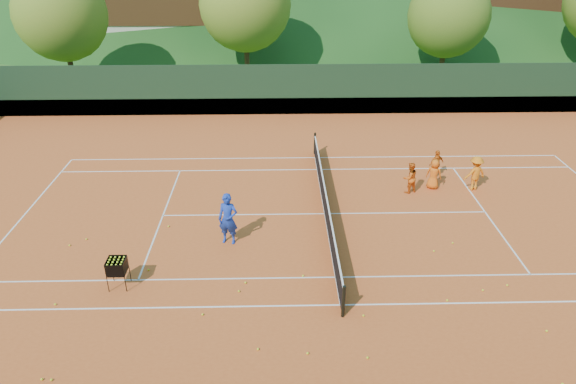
{
  "coord_description": "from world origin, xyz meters",
  "views": [
    {
      "loc": [
        -1.86,
        -17.55,
        10.24
      ],
      "look_at": [
        -1.47,
        0.0,
        1.01
      ],
      "focal_mm": 32.0,
      "sensor_mm": 36.0,
      "label": 1
    }
  ],
  "objects_px": {
    "student_a": "(410,178)",
    "student_d": "(475,173)",
    "student_b": "(436,164)",
    "tennis_net": "(325,203)",
    "coach": "(228,219)",
    "student_c": "(434,174)",
    "ball_hopper": "(117,267)"
  },
  "relations": [
    {
      "from": "coach",
      "to": "student_b",
      "type": "relative_size",
      "value": 1.5
    },
    {
      "from": "student_b",
      "to": "student_c",
      "type": "distance_m",
      "value": 1.21
    },
    {
      "from": "tennis_net",
      "to": "coach",
      "type": "bearing_deg",
      "value": -151.76
    },
    {
      "from": "student_c",
      "to": "ball_hopper",
      "type": "bearing_deg",
      "value": 52.58
    },
    {
      "from": "student_d",
      "to": "ball_hopper",
      "type": "bearing_deg",
      "value": 8.5
    },
    {
      "from": "student_d",
      "to": "ball_hopper",
      "type": "xyz_separation_m",
      "value": [
        -13.45,
        -6.37,
        -0.02
      ]
    },
    {
      "from": "student_a",
      "to": "student_d",
      "type": "height_order",
      "value": "student_d"
    },
    {
      "from": "student_c",
      "to": "ball_hopper",
      "type": "distance_m",
      "value": 13.44
    },
    {
      "from": "student_c",
      "to": "ball_hopper",
      "type": "height_order",
      "value": "student_c"
    },
    {
      "from": "student_a",
      "to": "student_c",
      "type": "relative_size",
      "value": 1.02
    },
    {
      "from": "tennis_net",
      "to": "ball_hopper",
      "type": "distance_m",
      "value": 8.19
    },
    {
      "from": "ball_hopper",
      "to": "tennis_net",
      "type": "bearing_deg",
      "value": 32.6
    },
    {
      "from": "coach",
      "to": "tennis_net",
      "type": "height_order",
      "value": "coach"
    },
    {
      "from": "student_b",
      "to": "ball_hopper",
      "type": "distance_m",
      "value": 14.38
    },
    {
      "from": "student_b",
      "to": "student_d",
      "type": "bearing_deg",
      "value": 111.02
    },
    {
      "from": "student_d",
      "to": "ball_hopper",
      "type": "relative_size",
      "value": 1.53
    },
    {
      "from": "coach",
      "to": "tennis_net",
      "type": "relative_size",
      "value": 0.16
    },
    {
      "from": "coach",
      "to": "student_c",
      "type": "relative_size",
      "value": 1.44
    },
    {
      "from": "student_c",
      "to": "coach",
      "type": "bearing_deg",
      "value": 49.14
    },
    {
      "from": "student_a",
      "to": "student_d",
      "type": "xyz_separation_m",
      "value": [
        2.83,
        0.2,
        0.09
      ]
    },
    {
      "from": "student_d",
      "to": "tennis_net",
      "type": "bearing_deg",
      "value": -0.18
    },
    {
      "from": "student_c",
      "to": "student_d",
      "type": "bearing_deg",
      "value": -161.75
    },
    {
      "from": "student_b",
      "to": "student_c",
      "type": "bearing_deg",
      "value": 45.35
    },
    {
      "from": "tennis_net",
      "to": "ball_hopper",
      "type": "xyz_separation_m",
      "value": [
        -6.9,
        -4.41,
        0.25
      ]
    },
    {
      "from": "student_a",
      "to": "student_d",
      "type": "bearing_deg",
      "value": 160.17
    },
    {
      "from": "student_a",
      "to": "student_b",
      "type": "height_order",
      "value": "student_a"
    },
    {
      "from": "student_a",
      "to": "student_c",
      "type": "distance_m",
      "value": 1.17
    },
    {
      "from": "student_b",
      "to": "tennis_net",
      "type": "relative_size",
      "value": 0.11
    },
    {
      "from": "coach",
      "to": "student_c",
      "type": "distance_m",
      "value": 9.4
    },
    {
      "from": "student_a",
      "to": "student_b",
      "type": "relative_size",
      "value": 1.06
    },
    {
      "from": "ball_hopper",
      "to": "student_a",
      "type": "bearing_deg",
      "value": 30.19
    },
    {
      "from": "tennis_net",
      "to": "student_c",
      "type": "bearing_deg",
      "value": 23.63
    }
  ]
}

